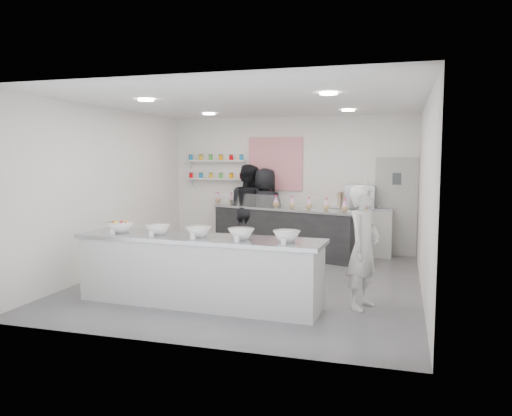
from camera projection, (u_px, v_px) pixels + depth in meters
The scene contains 26 objects.
floor at pixel (252, 281), 8.51m from camera, with size 6.00×6.00×0.00m, color #515156.
ceiling at pixel (252, 103), 8.20m from camera, with size 6.00×6.00×0.00m, color white.
back_wall at pixel (291, 184), 11.22m from camera, with size 5.50×5.50×0.00m, color white.
left_wall at pixel (109, 190), 9.13m from camera, with size 6.00×6.00×0.00m, color white.
right_wall at pixel (425, 197), 7.59m from camera, with size 6.00×6.00×0.00m, color white.
back_door at pixel (396, 207), 10.59m from camera, with size 0.88×0.04×2.10m, color #A0A09D.
pattern_panel at pixel (275, 164), 11.25m from camera, with size 1.25×0.03×1.20m, color #DF2748.
jar_shelf_lower at pixel (216, 179), 11.60m from camera, with size 1.45×0.22×0.04m, color silver.
jar_shelf_upper at pixel (216, 161), 11.56m from camera, with size 1.45×0.22×0.04m, color silver.
preserve_jars at pixel (216, 167), 11.56m from camera, with size 1.45×0.10×0.56m, color #D60006, non-canonical shape.
downlight_0 at pixel (146, 100), 7.64m from camera, with size 0.24×0.24×0.02m, color white.
downlight_1 at pixel (328, 94), 6.86m from camera, with size 0.24×0.24×0.02m, color white.
downlight_2 at pixel (209, 114), 10.12m from camera, with size 0.24×0.24×0.02m, color white.
downlight_3 at pixel (348, 110), 9.34m from camera, with size 0.24×0.24×0.02m, color white.
prep_counter at pixel (199, 271), 7.14m from camera, with size 3.61×0.82×0.99m, color beige.
back_bar at pixel (284, 232), 10.68m from camera, with size 3.33×0.61×1.03m, color black.
sneeze_guard at pixel (277, 202), 10.37m from camera, with size 3.29×0.01×0.28m, color white.
espresso_ledge at pixel (359, 232), 10.68m from camera, with size 1.39×0.44×1.03m, color beige.
espresso_machine at pixel (360, 197), 10.60m from camera, with size 0.61×0.42×0.46m, color #93969E.
cup_stacks at pixel (342, 200), 10.71m from camera, with size 0.24×0.24×0.32m, color tan, non-canonical shape.
prep_bowls at pixel (198, 231), 7.08m from camera, with size 2.97×0.47×0.15m, color white, non-canonical shape.
label_cards at pixel (185, 240), 6.60m from camera, with size 2.66×0.04×0.07m, color white, non-canonical shape.
cookie_bags at pixel (284, 202), 10.61m from camera, with size 3.74×0.14×0.26m, color #FF94D5, non-canonical shape.
woman_prep at pixel (363, 247), 6.93m from camera, with size 0.63×0.41×1.73m, color silver.
staff_left at pixel (248, 208), 11.14m from camera, with size 0.94×0.74×1.94m, color black.
staff_right at pixel (265, 210), 11.03m from camera, with size 0.91×0.59×1.87m, color black.
Camera 1 is at (2.41, -7.98, 2.12)m, focal length 35.00 mm.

